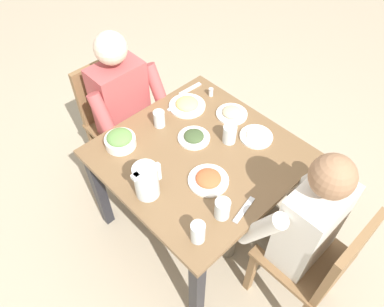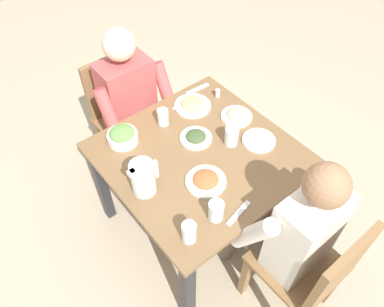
{
  "view_description": "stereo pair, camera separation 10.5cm",
  "coord_description": "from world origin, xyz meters",
  "px_view_note": "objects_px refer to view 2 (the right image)",
  "views": [
    {
      "loc": [
        -0.94,
        -0.93,
        2.22
      ],
      "look_at": [
        -0.05,
        0.0,
        0.74
      ],
      "focal_mm": 34.58,
      "sensor_mm": 36.0,
      "label": 1
    },
    {
      "loc": [
        -0.86,
        -1.0,
        2.22
      ],
      "look_at": [
        -0.05,
        0.0,
        0.74
      ],
      "focal_mm": 34.58,
      "sensor_mm": 36.0,
      "label": 2
    }
  ],
  "objects_px": {
    "chair_far": "(123,111)",
    "plate_fries": "(193,104)",
    "diner_near": "(287,227)",
    "plate_dolmas": "(196,137)",
    "plate_rice_curry": "(206,180)",
    "water_glass_near_left": "(189,232)",
    "plate_beans": "(237,115)",
    "dining_table": "(199,166)",
    "chair_near": "(313,270)",
    "water_pitcher": "(143,178)",
    "salad_bowl": "(122,136)",
    "diner_far": "(137,111)",
    "salt_shaker": "(218,93)",
    "water_glass_by_pitcher": "(216,211)",
    "plate_yoghurt": "(259,140)",
    "water_glass_far_right": "(163,117)",
    "water_glass_center": "(231,136)"
  },
  "relations": [
    {
      "from": "chair_far",
      "to": "water_glass_near_left",
      "type": "bearing_deg",
      "value": -105.97
    },
    {
      "from": "salad_bowl",
      "to": "salt_shaker",
      "type": "relative_size",
      "value": 3.16
    },
    {
      "from": "plate_rice_curry",
      "to": "water_glass_near_left",
      "type": "xyz_separation_m",
      "value": [
        -0.26,
        -0.19,
        0.04
      ]
    },
    {
      "from": "plate_fries",
      "to": "water_glass_by_pitcher",
      "type": "bearing_deg",
      "value": -121.21
    },
    {
      "from": "diner_far",
      "to": "plate_yoghurt",
      "type": "bearing_deg",
      "value": -64.07
    },
    {
      "from": "diner_far",
      "to": "water_glass_near_left",
      "type": "relative_size",
      "value": 10.36
    },
    {
      "from": "diner_far",
      "to": "salad_bowl",
      "type": "height_order",
      "value": "diner_far"
    },
    {
      "from": "diner_near",
      "to": "plate_yoghurt",
      "type": "distance_m",
      "value": 0.51
    },
    {
      "from": "chair_far",
      "to": "plate_rice_curry",
      "type": "height_order",
      "value": "chair_far"
    },
    {
      "from": "dining_table",
      "to": "diner_far",
      "type": "bearing_deg",
      "value": 93.59
    },
    {
      "from": "plate_dolmas",
      "to": "plate_yoghurt",
      "type": "distance_m",
      "value": 0.35
    },
    {
      "from": "water_pitcher",
      "to": "plate_beans",
      "type": "distance_m",
      "value": 0.73
    },
    {
      "from": "chair_near",
      "to": "chair_far",
      "type": "distance_m",
      "value": 1.57
    },
    {
      "from": "chair_far",
      "to": "salad_bowl",
      "type": "relative_size",
      "value": 5.08
    },
    {
      "from": "diner_near",
      "to": "water_pitcher",
      "type": "height_order",
      "value": "diner_near"
    },
    {
      "from": "chair_far",
      "to": "plate_dolmas",
      "type": "bearing_deg",
      "value": -82.6
    },
    {
      "from": "dining_table",
      "to": "water_glass_far_right",
      "type": "xyz_separation_m",
      "value": [
        -0.01,
        0.31,
        0.16
      ]
    },
    {
      "from": "chair_near",
      "to": "water_glass_center",
      "type": "relative_size",
      "value": 8.0
    },
    {
      "from": "diner_near",
      "to": "plate_dolmas",
      "type": "xyz_separation_m",
      "value": [
        -0.02,
        0.68,
        0.09
      ]
    },
    {
      "from": "diner_near",
      "to": "plate_beans",
      "type": "relative_size",
      "value": 6.24
    },
    {
      "from": "chair_near",
      "to": "chair_far",
      "type": "xyz_separation_m",
      "value": [
        -0.11,
        1.57,
        0.0
      ]
    },
    {
      "from": "diner_far",
      "to": "plate_beans",
      "type": "relative_size",
      "value": 6.24
    },
    {
      "from": "chair_far",
      "to": "plate_fries",
      "type": "xyz_separation_m",
      "value": [
        0.25,
        -0.46,
        0.24
      ]
    },
    {
      "from": "dining_table",
      "to": "salt_shaker",
      "type": "height_order",
      "value": "salt_shaker"
    },
    {
      "from": "plate_dolmas",
      "to": "water_glass_center",
      "type": "bearing_deg",
      "value": -48.26
    },
    {
      "from": "diner_far",
      "to": "water_glass_by_pitcher",
      "type": "height_order",
      "value": "diner_far"
    },
    {
      "from": "plate_rice_curry",
      "to": "plate_yoghurt",
      "type": "distance_m",
      "value": 0.42
    },
    {
      "from": "dining_table",
      "to": "water_glass_far_right",
      "type": "height_order",
      "value": "water_glass_far_right"
    },
    {
      "from": "plate_dolmas",
      "to": "diner_far",
      "type": "bearing_deg",
      "value": 100.46
    },
    {
      "from": "dining_table",
      "to": "diner_near",
      "type": "relative_size",
      "value": 0.84
    },
    {
      "from": "diner_near",
      "to": "salt_shaker",
      "type": "relative_size",
      "value": 21.51
    },
    {
      "from": "plate_beans",
      "to": "chair_near",
      "type": "bearing_deg",
      "value": -108.01
    },
    {
      "from": "plate_beans",
      "to": "plate_fries",
      "type": "distance_m",
      "value": 0.28
    },
    {
      "from": "salad_bowl",
      "to": "water_glass_far_right",
      "type": "xyz_separation_m",
      "value": [
        0.26,
        -0.03,
        0.01
      ]
    },
    {
      "from": "diner_far",
      "to": "water_glass_near_left",
      "type": "bearing_deg",
      "value": -109.19
    },
    {
      "from": "diner_far",
      "to": "salad_bowl",
      "type": "xyz_separation_m",
      "value": [
        -0.24,
        -0.24,
        0.12
      ]
    },
    {
      "from": "water_glass_by_pitcher",
      "to": "salt_shaker",
      "type": "distance_m",
      "value": 0.87
    },
    {
      "from": "diner_near",
      "to": "water_glass_far_right",
      "type": "relative_size",
      "value": 11.62
    },
    {
      "from": "water_pitcher",
      "to": "water_glass_far_right",
      "type": "bearing_deg",
      "value": 42.79
    },
    {
      "from": "plate_yoghurt",
      "to": "water_glass_near_left",
      "type": "relative_size",
      "value": 1.66
    },
    {
      "from": "plate_beans",
      "to": "plate_fries",
      "type": "bearing_deg",
      "value": 120.72
    },
    {
      "from": "plate_dolmas",
      "to": "plate_beans",
      "type": "bearing_deg",
      "value": -2.84
    },
    {
      "from": "chair_near",
      "to": "water_glass_near_left",
      "type": "xyz_separation_m",
      "value": [
        -0.44,
        0.42,
        0.28
      ]
    },
    {
      "from": "water_pitcher",
      "to": "salad_bowl",
      "type": "distance_m",
      "value": 0.37
    },
    {
      "from": "plate_yoghurt",
      "to": "water_glass_near_left",
      "type": "bearing_deg",
      "value": -161.71
    },
    {
      "from": "dining_table",
      "to": "water_glass_by_pitcher",
      "type": "distance_m",
      "value": 0.43
    },
    {
      "from": "water_pitcher",
      "to": "plate_fries",
      "type": "bearing_deg",
      "value": 29.92
    },
    {
      "from": "chair_near",
      "to": "plate_rice_curry",
      "type": "bearing_deg",
      "value": 105.53
    },
    {
      "from": "plate_fries",
      "to": "water_glass_far_right",
      "type": "relative_size",
      "value": 2.22
    },
    {
      "from": "salt_shaker",
      "to": "plate_dolmas",
      "type": "bearing_deg",
      "value": -149.65
    }
  ]
}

